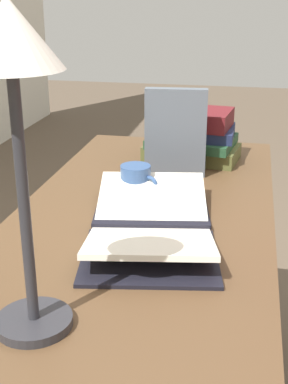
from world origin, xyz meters
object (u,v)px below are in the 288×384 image
(open_book, at_px, (151,223))
(reading_lamp, at_px, (13,78))
(book_standing_upright, at_px, (176,133))
(coffee_mug, at_px, (136,181))
(book_stack_tall, at_px, (192,136))

(open_book, bearing_deg, reading_lamp, 153.53)
(book_standing_upright, height_order, coffee_mug, book_standing_upright)
(book_stack_tall, distance_m, coffee_mug, 0.37)
(coffee_mug, bearing_deg, book_standing_upright, -21.67)
(open_book, relative_size, book_stack_tall, 1.76)
(open_book, relative_size, reading_lamp, 1.07)
(book_stack_tall, bearing_deg, book_standing_upright, 169.57)
(reading_lamp, distance_m, coffee_mug, 0.69)
(open_book, relative_size, book_standing_upright, 2.14)
(book_stack_tall, height_order, reading_lamp, reading_lamp)
(open_book, bearing_deg, book_stack_tall, -12.47)
(open_book, height_order, book_standing_upright, book_standing_upright)
(book_standing_upright, xyz_separation_m, coffee_mug, (-0.19, 0.07, -0.08))
(open_book, bearing_deg, coffee_mug, 11.51)
(book_stack_tall, xyz_separation_m, coffee_mug, (-0.35, 0.10, -0.03))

